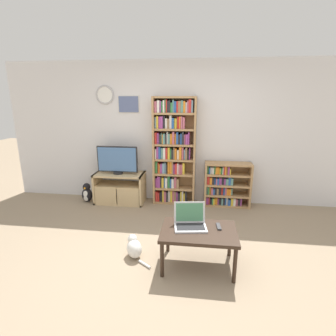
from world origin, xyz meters
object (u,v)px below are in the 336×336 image
(laptop, at_px, (190,221))
(remote_near_laptop, at_px, (219,226))
(television, at_px, (117,160))
(penguin_figurine, at_px, (87,193))
(bookshelf_short, at_px, (224,185))
(cat, at_px, (134,247))
(tv_stand, at_px, (120,188))
(bookshelf_tall, at_px, (173,151))
(coffee_table, at_px, (199,234))

(laptop, relative_size, remote_near_laptop, 2.53)
(television, bearing_deg, penguin_figurine, -176.10)
(laptop, bearing_deg, bookshelf_short, 64.56)
(television, distance_m, laptop, 2.23)
(cat, relative_size, penguin_figurine, 1.07)
(cat, bearing_deg, tv_stand, 81.05)
(laptop, distance_m, penguin_figurine, 2.65)
(bookshelf_tall, xyz_separation_m, coffee_table, (0.51, -1.92, -0.58))
(tv_stand, bearing_deg, coffee_table, -49.76)
(coffee_table, xyz_separation_m, cat, (-0.80, 0.09, -0.29))
(cat, bearing_deg, bookshelf_short, 23.88)
(cat, bearing_deg, laptop, -31.77)
(bookshelf_short, distance_m, remote_near_laptop, 1.82)
(television, distance_m, bookshelf_tall, 1.03)
(remote_near_laptop, bearing_deg, bookshelf_tall, 107.33)
(cat, xyz_separation_m, penguin_figurine, (-1.35, 1.64, 0.04))
(laptop, bearing_deg, cat, 171.29)
(tv_stand, xyz_separation_m, cat, (0.71, -1.70, -0.17))
(bookshelf_tall, xyz_separation_m, cat, (-0.29, -1.83, -0.87))
(television, relative_size, remote_near_laptop, 4.61)
(cat, bearing_deg, remote_near_laptop, -31.03)
(tv_stand, height_order, penguin_figurine, tv_stand)
(bookshelf_short, xyz_separation_m, cat, (-1.25, -1.82, -0.26))
(tv_stand, distance_m, laptop, 2.22)
(television, height_order, bookshelf_short, television)
(tv_stand, height_order, laptop, laptop)
(television, xyz_separation_m, remote_near_laptop, (1.76, -1.68, -0.36))
(bookshelf_short, height_order, cat, bookshelf_short)
(tv_stand, distance_m, remote_near_laptop, 2.43)
(bookshelf_tall, relative_size, bookshelf_short, 2.38)
(bookshelf_short, xyz_separation_m, coffee_table, (-0.45, -1.90, 0.03))
(tv_stand, relative_size, bookshelf_tall, 0.47)
(tv_stand, height_order, remote_near_laptop, tv_stand)
(coffee_table, height_order, cat, coffee_table)
(bookshelf_tall, bearing_deg, tv_stand, -172.33)
(cat, bearing_deg, coffee_table, -37.77)
(bookshelf_tall, xyz_separation_m, laptop, (0.41, -1.84, -0.46))
(coffee_table, bearing_deg, penguin_figurine, 141.19)
(remote_near_laptop, bearing_deg, bookshelf_short, 78.27)
(tv_stand, xyz_separation_m, bookshelf_tall, (1.00, 0.13, 0.70))
(bookshelf_tall, relative_size, penguin_figurine, 5.32)
(bookshelf_tall, xyz_separation_m, bookshelf_short, (0.96, -0.02, -0.61))
(bookshelf_tall, distance_m, coffee_table, 2.07)
(tv_stand, bearing_deg, television, -137.25)
(coffee_table, relative_size, remote_near_laptop, 5.35)
(remote_near_laptop, distance_m, penguin_figurine, 2.91)
(remote_near_laptop, xyz_separation_m, penguin_figurine, (-2.38, 1.63, -0.31))
(bookshelf_tall, bearing_deg, television, -171.72)
(coffee_table, distance_m, cat, 0.86)
(tv_stand, distance_m, penguin_figurine, 0.65)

